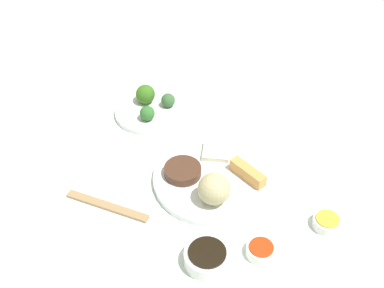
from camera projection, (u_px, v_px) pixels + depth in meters
The scene contains 17 objects.
tabletop at pixel (206, 172), 1.20m from camera, with size 2.20×2.20×0.02m, color white.
main_plate at pixel (215, 178), 1.16m from camera, with size 0.29×0.29×0.02m, color white.
rice_scoop at pixel (214, 189), 1.07m from camera, with size 0.07×0.07×0.07m, color tan.
spring_roll at pixel (248, 173), 1.14m from camera, with size 0.10×0.03×0.03m, color #DD9B4E.
crab_rangoon_wonton at pixel (216, 152), 1.20m from camera, with size 0.06×0.07×0.01m, color beige.
stir_fry_heap at pixel (183, 171), 1.15m from camera, with size 0.09×0.09×0.02m, color #4A2D1F.
broccoli_plate at pixel (151, 111), 1.35m from camera, with size 0.20×0.20×0.01m, color white.
broccoli_floret_0 at pixel (168, 100), 1.34m from camera, with size 0.04×0.04×0.04m, color #3A6337.
broccoli_floret_1 at pixel (147, 113), 1.30m from camera, with size 0.04×0.04×0.04m, color #326D2F.
broccoli_floret_2 at pixel (145, 94), 1.35m from camera, with size 0.05×0.05×0.05m, color #386D1D.
soy_sauce_bowl at pixel (207, 258), 0.98m from camera, with size 0.09×0.09×0.03m, color white.
soy_sauce_bowl_liquid at pixel (207, 252), 0.97m from camera, with size 0.08×0.08×0.00m, color black.
sauce_ramekin_hot_mustard at pixel (327, 223), 1.05m from camera, with size 0.06×0.06×0.02m, color white.
sauce_ramekin_hot_mustard_liquid at pixel (328, 219), 1.04m from camera, with size 0.05×0.05×0.00m, color gold.
sauce_ramekin_sweet_and_sour at pixel (261, 251), 1.00m from camera, with size 0.06×0.06×0.02m, color white.
sauce_ramekin_sweet_and_sour_liquid at pixel (261, 247), 0.99m from camera, with size 0.05×0.05×0.00m, color red.
chopsticks_pair at pixel (107, 206), 1.10m from camera, with size 0.20×0.02×0.01m, color #A18056.
Camera 1 is at (-0.80, -0.25, 0.86)m, focal length 45.67 mm.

